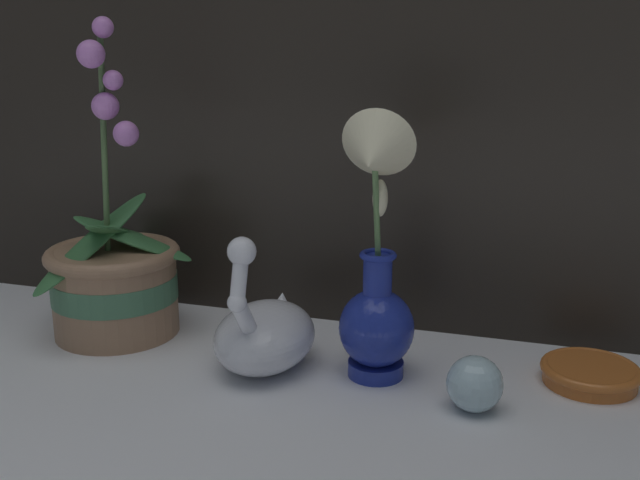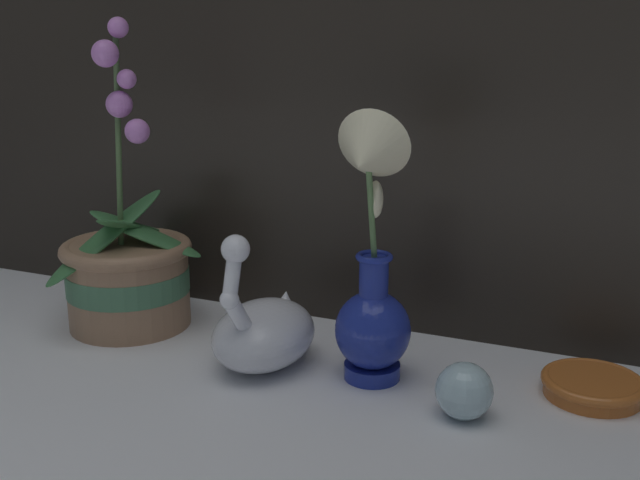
# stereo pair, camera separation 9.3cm
# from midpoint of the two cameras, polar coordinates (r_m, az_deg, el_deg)

# --- Properties ---
(ground_plane) EXTENTS (2.80, 2.80, 0.00)m
(ground_plane) POSITION_cam_midpoint_polar(r_m,az_deg,el_deg) (0.87, -0.81, -12.63)
(ground_plane) COLOR white
(orchid_potted_plant) EXTENTS (0.21, 0.26, 0.43)m
(orchid_potted_plant) POSITION_cam_midpoint_polar(r_m,az_deg,el_deg) (1.10, -12.10, -2.32)
(orchid_potted_plant) COLOR #9E7556
(orchid_potted_plant) RESTS_ON ground_plane
(swan_figurine) EXTENTS (0.12, 0.19, 0.19)m
(swan_figurine) POSITION_cam_midpoint_polar(r_m,az_deg,el_deg) (0.96, -1.46, -6.87)
(swan_figurine) COLOR white
(swan_figurine) RESTS_ON ground_plane
(blue_vase) EXTENTS (0.09, 0.12, 0.33)m
(blue_vase) POSITION_cam_midpoint_polar(r_m,az_deg,el_deg) (0.89, 6.93, -3.23)
(blue_vase) COLOR navy
(blue_vase) RESTS_ON ground_plane
(glass_sphere) EXTENTS (0.06, 0.06, 0.06)m
(glass_sphere) POSITION_cam_midpoint_polar(r_m,az_deg,el_deg) (0.86, 14.07, -11.16)
(glass_sphere) COLOR silver
(glass_sphere) RESTS_ON ground_plane
(amber_dish) EXTENTS (0.12, 0.12, 0.02)m
(amber_dish) POSITION_cam_midpoint_polar(r_m,az_deg,el_deg) (0.96, 22.76, -10.22)
(amber_dish) COLOR #C66628
(amber_dish) RESTS_ON ground_plane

